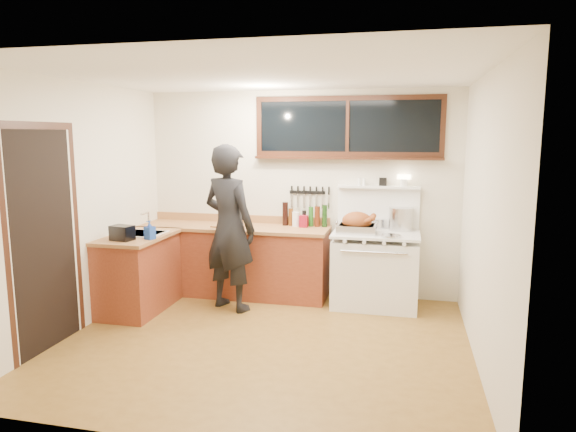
% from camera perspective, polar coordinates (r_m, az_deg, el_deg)
% --- Properties ---
extents(ground_plane, '(4.00, 3.50, 0.02)m').
position_cam_1_polar(ground_plane, '(5.27, -2.68, -13.98)').
color(ground_plane, brown).
extents(room_shell, '(4.10, 3.60, 2.65)m').
position_cam_1_polar(room_shell, '(4.87, -2.82, 4.30)').
color(room_shell, beige).
rests_on(room_shell, ground).
extents(counter_back, '(2.44, 0.64, 1.00)m').
position_cam_1_polar(counter_back, '(6.67, -5.99, -4.85)').
color(counter_back, maroon).
rests_on(counter_back, ground).
extents(counter_left, '(0.64, 1.09, 0.90)m').
position_cam_1_polar(counter_left, '(6.30, -16.27, -6.03)').
color(counter_left, maroon).
rests_on(counter_left, ground).
extents(sink_unit, '(0.50, 0.45, 0.37)m').
position_cam_1_polar(sink_unit, '(6.27, -15.93, -2.38)').
color(sink_unit, white).
rests_on(sink_unit, counter_left).
extents(vintage_stove, '(1.02, 0.74, 1.57)m').
position_cam_1_polar(vintage_stove, '(6.29, 9.67, -5.67)').
color(vintage_stove, white).
rests_on(vintage_stove, ground).
extents(back_window, '(2.32, 0.13, 0.77)m').
position_cam_1_polar(back_window, '(6.43, 6.61, 9.10)').
color(back_window, black).
rests_on(back_window, room_shell).
extents(left_doorway, '(0.02, 1.04, 2.17)m').
position_cam_1_polar(left_doorway, '(5.37, -25.40, -2.20)').
color(left_doorway, black).
rests_on(left_doorway, ground).
extents(knife_strip, '(0.52, 0.03, 0.28)m').
position_cam_1_polar(knife_strip, '(6.55, 2.33, 2.54)').
color(knife_strip, black).
rests_on(knife_strip, room_shell).
extents(man, '(0.83, 0.70, 1.95)m').
position_cam_1_polar(man, '(6.02, -6.54, -1.33)').
color(man, black).
rests_on(man, ground).
extents(soap_bottle, '(0.12, 0.12, 0.21)m').
position_cam_1_polar(soap_bottle, '(5.89, -15.11, -1.50)').
color(soap_bottle, '#2045A4').
rests_on(soap_bottle, counter_left).
extents(toaster, '(0.26, 0.21, 0.16)m').
position_cam_1_polar(toaster, '(5.93, -17.95, -1.80)').
color(toaster, black).
rests_on(toaster, counter_left).
extents(cutting_board, '(0.43, 0.36, 0.13)m').
position_cam_1_polar(cutting_board, '(6.49, -6.56, -0.76)').
color(cutting_board, '#9E6C3E').
rests_on(cutting_board, counter_back).
extents(roast_turkey, '(0.49, 0.34, 0.25)m').
position_cam_1_polar(roast_turkey, '(6.11, 7.71, -0.91)').
color(roast_turkey, silver).
rests_on(roast_turkey, vintage_stove).
extents(stockpot, '(0.31, 0.31, 0.28)m').
position_cam_1_polar(stockpot, '(6.37, 12.45, -0.31)').
color(stockpot, silver).
rests_on(stockpot, vintage_stove).
extents(saucepan, '(0.20, 0.29, 0.12)m').
position_cam_1_polar(saucepan, '(6.44, 9.95, -0.84)').
color(saucepan, silver).
rests_on(saucepan, vintage_stove).
extents(pot_lid, '(0.28, 0.28, 0.04)m').
position_cam_1_polar(pot_lid, '(5.95, 11.38, -2.17)').
color(pot_lid, silver).
rests_on(pot_lid, vintage_stove).
extents(coffee_tin, '(0.10, 0.08, 0.15)m').
position_cam_1_polar(coffee_tin, '(6.43, 1.76, -0.60)').
color(coffee_tin, maroon).
rests_on(coffee_tin, counter_back).
extents(pitcher, '(0.13, 0.13, 0.18)m').
position_cam_1_polar(pitcher, '(6.49, 0.89, -0.36)').
color(pitcher, white).
rests_on(pitcher, counter_back).
extents(bottle_cluster, '(0.58, 0.07, 0.30)m').
position_cam_1_polar(bottle_cluster, '(6.50, 1.84, -0.02)').
color(bottle_cluster, black).
rests_on(bottle_cluster, counter_back).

